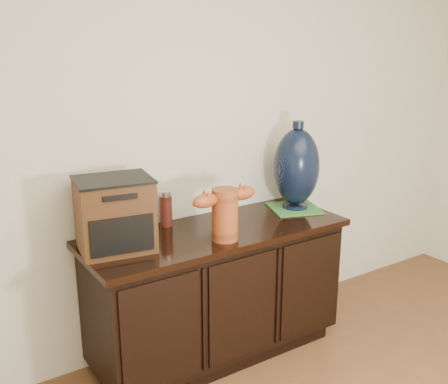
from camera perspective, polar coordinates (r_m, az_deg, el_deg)
sideboard at (r=2.97m, az=-0.81°, el=-10.79°), size 1.46×0.56×0.75m
terracotta_vessel at (r=2.64m, az=0.09°, el=-2.12°), size 0.38×0.14×0.27m
tv_radio at (r=2.56m, az=-11.80°, el=-2.40°), size 0.40×0.34×0.36m
green_mat at (r=3.20m, az=7.65°, el=-1.75°), size 0.36×0.36×0.01m
lamp_base at (r=3.13m, az=7.90°, el=2.69°), size 0.34×0.34×0.52m
spray_can at (r=2.87m, az=-6.34°, el=-1.83°), size 0.07×0.07×0.20m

